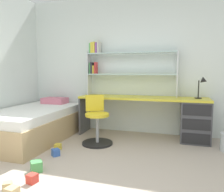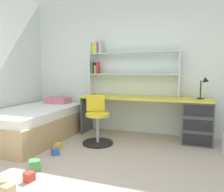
{
  "view_description": "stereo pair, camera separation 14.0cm",
  "coord_description": "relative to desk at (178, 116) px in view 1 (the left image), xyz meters",
  "views": [
    {
      "loc": [
        0.85,
        -1.69,
        1.2
      ],
      "look_at": [
        -0.14,
        1.57,
        0.83
      ],
      "focal_mm": 34.41,
      "sensor_mm": 36.0,
      "label": 1
    },
    {
      "loc": [
        0.98,
        -1.65,
        1.2
      ],
      "look_at": [
        -0.14,
        1.57,
        0.83
      ],
      "focal_mm": 34.41,
      "sensor_mm": 36.0,
      "label": 2
    }
  ],
  "objects": [
    {
      "name": "toy_block_natural_5",
      "position": [
        -1.67,
        -2.28,
        -0.4
      ],
      "size": [
        0.12,
        0.12,
        0.09
      ],
      "primitive_type": "cube",
      "rotation": [
        0.0,
        0.0,
        2.19
      ],
      "color": "tan",
      "rests_on": "ground_plane"
    },
    {
      "name": "room_shell",
      "position": [
        -2.09,
        -1.04,
        0.94
      ],
      "size": [
        5.49,
        6.15,
        2.75
      ],
      "color": "silver",
      "rests_on": "ground_plane"
    },
    {
      "name": "bookshelf_hutch",
      "position": [
        -1.14,
        0.16,
        0.95
      ],
      "size": [
        1.76,
        0.22,
        1.08
      ],
      "color": "silver",
      "rests_on": "desk"
    },
    {
      "name": "toy_block_blue_3",
      "position": [
        -1.7,
        -1.32,
        -0.39
      ],
      "size": [
        0.14,
        0.14,
        0.1
      ],
      "primitive_type": "cube",
      "rotation": [
        0.0,
        0.0,
        0.91
      ],
      "color": "#3860B7",
      "rests_on": "ground_plane"
    },
    {
      "name": "bed_platform",
      "position": [
        -2.53,
        -0.7,
        -0.16
      ],
      "size": [
        1.17,
        1.99,
        0.68
      ],
      "color": "tan",
      "rests_on": "ground_plane"
    },
    {
      "name": "desk_lamp",
      "position": [
        0.38,
        -0.01,
        0.57
      ],
      "size": [
        0.2,
        0.17,
        0.38
      ],
      "color": "black",
      "rests_on": "desk"
    },
    {
      "name": "toy_block_green_0",
      "position": [
        -1.65,
        -1.83,
        -0.37
      ],
      "size": [
        0.18,
        0.18,
        0.13
      ],
      "primitive_type": "cube",
      "rotation": [
        0.0,
        0.0,
        0.78
      ],
      "color": "#479E51",
      "rests_on": "ground_plane"
    },
    {
      "name": "swivel_chair",
      "position": [
        -1.32,
        -0.62,
        -0.11
      ],
      "size": [
        0.52,
        0.52,
        0.82
      ],
      "color": "black",
      "rests_on": "ground_plane"
    },
    {
      "name": "desk",
      "position": [
        0.0,
        0.0,
        0.0
      ],
      "size": [
        2.37,
        0.56,
        0.76
      ],
      "color": "gold",
      "rests_on": "ground_plane"
    },
    {
      "name": "toy_block_red_2",
      "position": [
        -1.52,
        -2.07,
        -0.39
      ],
      "size": [
        0.11,
        0.11,
        0.1
      ],
      "primitive_type": "cube",
      "rotation": [
        0.0,
        0.0,
        1.41
      ],
      "color": "red",
      "rests_on": "ground_plane"
    },
    {
      "name": "toy_block_yellow_4",
      "position": [
        -1.79,
        -1.1,
        -0.39
      ],
      "size": [
        0.11,
        0.11,
        0.09
      ],
      "primitive_type": "cube",
      "rotation": [
        0.0,
        0.0,
        1.73
      ],
      "color": "gold",
      "rests_on": "ground_plane"
    },
    {
      "name": "toy_block_natural_1",
      "position": [
        -1.53,
        -2.37,
        -0.39
      ],
      "size": [
        0.12,
        0.12,
        0.11
      ],
      "primitive_type": "cube",
      "rotation": [
        0.0,
        0.0,
        3.04
      ],
      "color": "tan",
      "rests_on": "ground_plane"
    }
  ]
}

